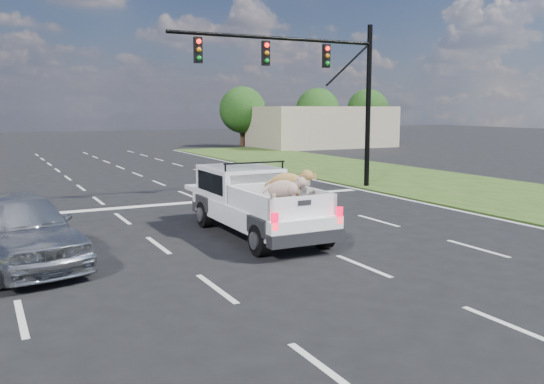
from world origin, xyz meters
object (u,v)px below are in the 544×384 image
at_px(traffic_signal, 322,78).
at_px(black_coupe, 256,189).
at_px(silver_sedan, 19,229).
at_px(pickup_truck, 256,201).

relative_size(traffic_signal, black_coupe, 2.08).
bearing_deg(silver_sedan, pickup_truck, -8.12).
height_order(traffic_signal, black_coupe, traffic_signal).
bearing_deg(black_coupe, traffic_signal, 43.07).
distance_m(silver_sedan, black_coupe, 9.16).
bearing_deg(pickup_truck, black_coupe, 64.75).
bearing_deg(silver_sedan, black_coupe, 17.68).
bearing_deg(traffic_signal, pickup_truck, -133.36).
height_order(traffic_signal, silver_sedan, traffic_signal).
distance_m(pickup_truck, black_coupe, 4.58).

